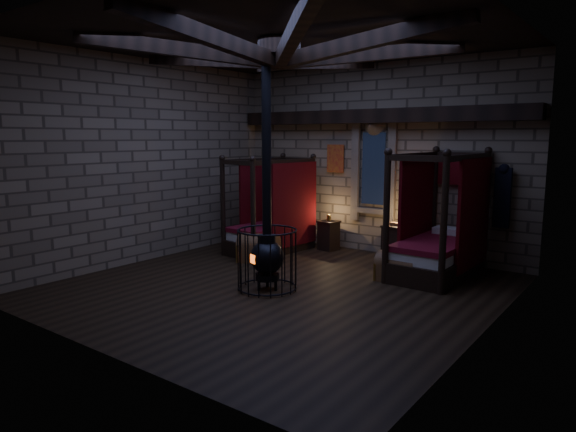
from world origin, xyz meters
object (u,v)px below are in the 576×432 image
Objects in this scene: trunk_left at (259,249)px; stove at (267,254)px; trunk_right at (398,269)px; bed_right at (439,246)px; bed_left at (272,228)px.

trunk_left is 2.04m from stove.
stove is at bearing -129.83° from trunk_right.
trunk_left is at bearing -158.34° from bed_right.
bed_left reaches higher than trunk_right.
stove is at bearing -65.29° from trunk_left.
trunk_left is at bearing -60.69° from bed_left.
bed_right reaches higher than trunk_left.
bed_left is 2.23× the size of trunk_left.
bed_left is 1.10m from trunk_left.
bed_left is 3.48m from trunk_right.
bed_right is at bearing 67.03° from trunk_right.
trunk_left is (-3.41, -1.23, -0.30)m from bed_right.
trunk_right is at bearing 70.09° from stove.
trunk_right is (-0.41, -0.89, -0.33)m from bed_right.
stove reaches higher than trunk_right.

